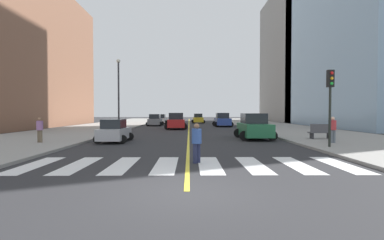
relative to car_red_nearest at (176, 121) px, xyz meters
The scene contains 20 objects.
ground_plane 28.85m from the car_red_nearest, 86.75° to the right, with size 220.00×220.00×0.00m, color #28282B.
sidewalk_kerb_east 16.41m from the car_red_nearest, 32.42° to the right, with size 10.00×120.00×0.15m, color gray.
sidewalk_kerb_west 13.77m from the car_red_nearest, 140.26° to the right, with size 10.00×120.00×0.15m, color gray.
crosswalk_paint 24.86m from the car_red_nearest, 86.23° to the right, with size 13.50×4.00×0.01m.
lane_divider_paint 11.37m from the car_red_nearest, 81.72° to the left, with size 0.16×80.00×0.01m, color yellow.
parking_garage_concrete 43.23m from the car_red_nearest, 44.36° to the left, with size 18.00×24.00×28.68m, color gray.
car_red_nearest is the anchor object (origin of this frame).
car_blue_second 9.12m from the car_red_nearest, 43.62° to the left, with size 2.85×4.53×2.02m.
car_gray_third 9.45m from the car_red_nearest, 112.72° to the left, with size 2.57×4.08×1.81m.
car_green_fourth 15.02m from the car_red_nearest, 62.53° to the right, with size 2.89×4.62×2.06m.
car_silver_fifth 16.10m from the car_red_nearest, 103.39° to the right, with size 2.34×3.73×1.66m.
car_white_sixth 15.85m from the car_red_nearest, 102.34° to the left, with size 2.47×3.91×1.73m.
car_yellow_seventh 19.30m from the car_red_nearest, 79.96° to the left, with size 2.59×4.10×1.82m.
traffic_light_near_corner 22.33m from the car_red_nearest, 63.58° to the right, with size 0.36×0.41×4.47m.
park_bench 18.90m from the car_red_nearest, 51.98° to the right, with size 1.83×0.68×1.12m.
pedestrian_crossing 24.40m from the car_red_nearest, 85.26° to the right, with size 0.42×0.42×1.70m.
pedestrian_waiting_east 20.95m from the car_red_nearest, 57.97° to the right, with size 0.43×0.43×1.72m.
pedestrian_walking_west 19.15m from the car_red_nearest, 115.61° to the right, with size 0.41×0.41×1.66m.
fire_hydrant 10.17m from the car_red_nearest, 15.09° to the right, with size 0.26×0.26×0.89m.
street_lamp 8.07m from the car_red_nearest, 160.88° to the right, with size 0.44×0.44×8.21m.
Camera 1 is at (0.07, -7.96, 2.20)m, focal length 27.29 mm.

